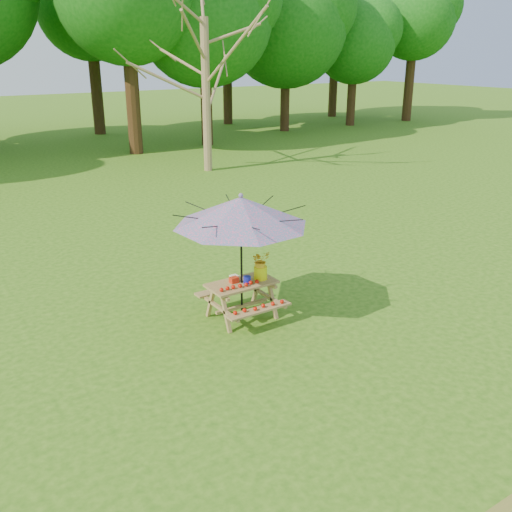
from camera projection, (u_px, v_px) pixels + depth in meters
ground at (441, 364)px, 8.62m from camera, size 120.00×120.00×0.00m
picnic_table at (242, 301)px, 10.01m from camera, size 1.20×1.32×0.67m
patio_umbrella at (241, 211)px, 9.46m from camera, size 2.90×2.90×2.26m
produce_bins at (240, 279)px, 9.90m from camera, size 0.31×0.42×0.13m
tomatoes_row at (240, 286)px, 9.67m from camera, size 0.77×0.13×0.07m
flower_bucket at (261, 264)px, 9.96m from camera, size 0.32×0.28×0.52m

